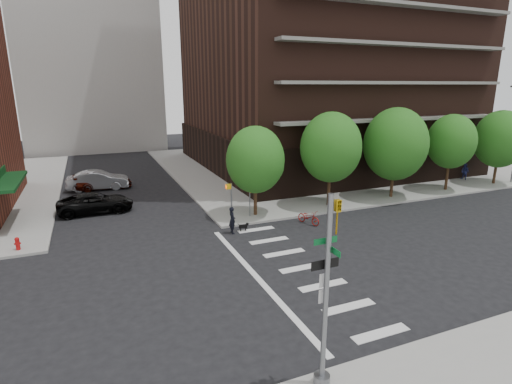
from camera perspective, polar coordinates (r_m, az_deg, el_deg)
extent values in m
plane|color=black|center=(19.51, -1.33, -12.26)|extent=(120.00, 120.00, 0.00)
cube|color=gray|center=(48.68, 11.12, 4.21)|extent=(39.00, 33.00, 0.15)
cube|color=silver|center=(16.42, 17.38, -18.72)|extent=(2.40, 0.50, 0.01)
cube|color=silver|center=(17.72, 13.11, -15.69)|extent=(2.40, 0.50, 0.01)
cube|color=silver|center=(19.15, 9.55, -13.02)|extent=(2.40, 0.50, 0.01)
cube|color=silver|center=(20.68, 6.56, -10.70)|extent=(2.40, 0.50, 0.01)
cube|color=silver|center=(22.27, 4.03, -8.68)|extent=(2.40, 0.50, 0.01)
cube|color=silver|center=(23.93, 1.87, -6.93)|extent=(2.40, 0.50, 0.01)
cube|color=silver|center=(25.64, 0.00, -5.39)|extent=(2.40, 0.50, 0.01)
cube|color=silver|center=(19.68, 0.05, -12.00)|extent=(0.30, 13.00, 0.01)
cube|color=black|center=(47.43, 8.38, 6.60)|extent=(25.50, 25.50, 4.00)
cube|color=maroon|center=(48.81, 27.91, 6.21)|extent=(1.40, 5.00, 0.20)
cube|color=#0C3814|center=(30.19, -31.78, 1.28)|extent=(1.40, 6.00, 0.20)
cylinder|color=#301E11|center=(27.80, -0.09, -0.96)|extent=(0.24, 0.24, 2.30)
sphere|color=#235B19|center=(27.17, -0.10, 4.63)|extent=(4.00, 4.00, 4.00)
cylinder|color=#301E11|center=(30.50, 10.37, 0.53)|extent=(0.24, 0.24, 2.60)
sphere|color=#235B19|center=(29.89, 10.64, 6.29)|extent=(4.50, 4.50, 4.50)
cylinder|color=#301E11|center=(34.12, 18.85, 1.24)|extent=(0.24, 0.24, 2.30)
sphere|color=#235B19|center=(33.55, 19.30, 6.47)|extent=(5.00, 5.00, 5.00)
cylinder|color=#301E11|center=(38.28, 25.64, 2.22)|extent=(0.24, 0.24, 2.60)
sphere|color=#235B19|center=(37.82, 26.13, 6.50)|extent=(4.00, 4.00, 4.00)
cylinder|color=#301E11|center=(42.93, 30.99, 2.59)|extent=(0.24, 0.24, 2.30)
sphere|color=#235B19|center=(42.51, 31.52, 6.47)|extent=(4.50, 4.50, 4.50)
cylinder|color=slate|center=(11.92, 9.96, -14.27)|extent=(0.16, 0.16, 6.00)
cylinder|color=slate|center=(13.54, 9.36, -24.87)|extent=(0.50, 0.50, 0.30)
imported|color=gold|center=(11.13, 11.58, -3.56)|extent=(0.16, 0.20, 1.00)
cube|color=#0A5926|center=(11.35, 9.91, -6.87)|extent=(0.75, 0.02, 0.18)
cube|color=#0A5926|center=(11.41, 10.90, -8.16)|extent=(0.02, 0.75, 0.18)
cube|color=black|center=(11.60, 9.84, -10.13)|extent=(0.90, 0.02, 0.28)
cube|color=silver|center=(11.82, 9.73, -12.32)|extent=(0.32, 0.02, 0.42)
cube|color=silver|center=(12.06, 9.62, -14.44)|extent=(0.32, 0.02, 0.42)
cylinder|color=slate|center=(26.44, -3.51, -1.49)|extent=(0.10, 0.10, 2.60)
cube|color=gold|center=(26.09, -3.96, 0.78)|extent=(0.32, 0.25, 0.32)
cylinder|color=slate|center=(27.45, -0.90, -1.27)|extent=(0.08, 0.08, 2.20)
cube|color=gold|center=(27.08, -0.79, 0.47)|extent=(0.64, 0.02, 0.64)
cylinder|color=#A50C0C|center=(25.76, -30.89, -6.47)|extent=(0.22, 0.22, 0.60)
sphere|color=#A50C0C|center=(25.66, -30.99, -5.82)|extent=(0.24, 0.24, 0.24)
imported|color=black|center=(31.05, -21.93, -1.47)|extent=(2.39, 5.18, 1.44)
imported|color=#421007|center=(38.01, -21.00, 1.47)|extent=(2.28, 4.97, 1.41)
imported|color=#A8ABB1|center=(37.85, -21.63, 1.58)|extent=(2.23, 5.28, 1.70)
imported|color=#9F140F|center=(26.77, 7.52, -3.59)|extent=(1.19, 1.88, 0.93)
imported|color=black|center=(24.82, -3.42, -4.04)|extent=(0.62, 0.41, 1.71)
cube|color=black|center=(25.30, -1.86, -4.93)|extent=(0.52, 0.22, 0.20)
cube|color=black|center=(25.33, -1.25, -4.61)|extent=(0.16, 0.14, 0.15)
cylinder|color=black|center=(25.47, -1.58, -5.29)|extent=(0.05, 0.05, 0.22)
cylinder|color=black|center=(25.28, -2.14, -5.45)|extent=(0.05, 0.05, 0.22)
imported|color=navy|center=(43.27, 27.69, 2.60)|extent=(0.84, 0.70, 1.57)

